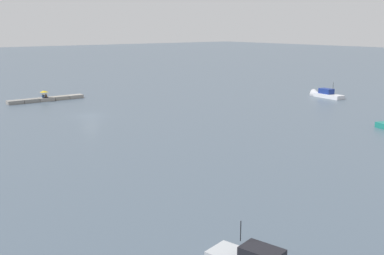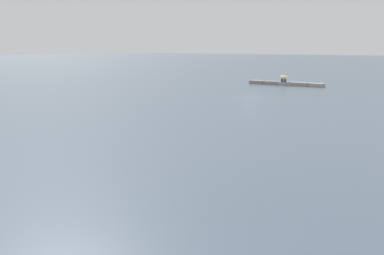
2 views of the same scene
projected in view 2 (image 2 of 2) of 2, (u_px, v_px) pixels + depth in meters
name	position (u px, v px, depth m)	size (l,w,h in m)	color
ground_plane	(250.00, 97.00, 52.82)	(500.00, 500.00, 0.00)	#475666
seawall_pier	(285.00, 83.00, 68.09)	(13.77, 1.63, 0.64)	gray
person_seated_brown_left	(285.00, 80.00, 67.81)	(0.47, 0.65, 0.73)	#1E2333
person_seated_blue_right	(282.00, 80.00, 68.08)	(0.47, 0.65, 0.73)	#1E2333
umbrella_open_yellow	(284.00, 76.00, 67.88)	(1.48, 1.48, 1.31)	black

